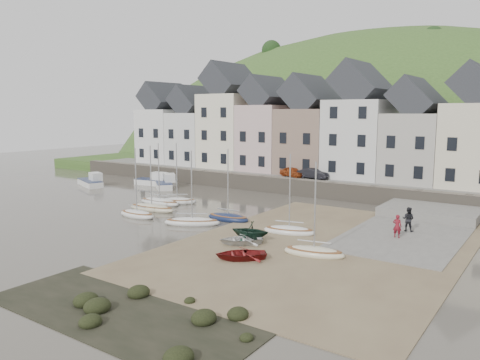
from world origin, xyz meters
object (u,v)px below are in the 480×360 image
Objects in this scene: rowboat_red at (241,254)px; person_red at (397,226)px; rowboat_white at (241,240)px; rowboat_green at (250,230)px; car_right at (313,174)px; person_dark at (408,219)px; car_left at (293,172)px; sailboat_0 at (160,202)px.

person_red reaches higher than rowboat_red.
rowboat_white is 1.11× the size of rowboat_green.
person_red reaches higher than rowboat_green.
car_right is (-5.37, 22.32, 1.82)m from rowboat_white.
car_left reaches higher than person_dark.
sailboat_0 is at bearing 7.40° from person_dark.
rowboat_red is 27.08m from car_left.
rowboat_green is 1.46× the size of person_dark.
car_left is at bearing -172.33° from rowboat_green.
car_right reaches higher than person_dark.
person_red is 22.10m from car_left.
car_left is (6.89, 15.07, 1.92)m from sailboat_0.
car_right reaches higher than rowboat_red.
car_left reaches higher than person_red.
car_left reaches higher than rowboat_red.
rowboat_white is 23.79m from car_left.
sailboat_0 is 16.58m from rowboat_white.
rowboat_white is 13.26m from person_dark.
rowboat_white is at bearing -165.23° from car_right.
car_right is at bearing -71.90° from car_left.
sailboat_0 is 3.38× the size of person_dark.
person_dark is at bearing 6.75° from sailboat_0.
car_right is (-13.86, 14.63, 1.22)m from person_red.
car_right reaches higher than rowboat_green.
car_left is at bearing -35.76° from person_dark.
sailboat_0 is 16.68m from car_left.
rowboat_green is 22.65m from car_left.
sailboat_0 is 2.32× the size of rowboat_green.
person_dark is at bearing 98.10° from rowboat_white.
sailboat_0 is at bearing -1.32° from person_red.
person_dark is at bearing -95.81° from person_red.
person_dark is at bearing 122.59° from rowboat_green.
person_dark is (8.65, 8.86, 0.28)m from rowboat_green.
car_right is (-7.28, 25.12, 1.81)m from rowboat_red.
person_dark is 20.73m from car_left.
rowboat_red is (1.94, -3.98, -0.39)m from rowboat_green.
car_left is 2.66m from car_right.
person_red is at bearing 87.24° from person_dark.
person_red reaches higher than rowboat_white.
rowboat_green is at bearing -164.55° from car_right.
sailboat_0 is 3.70× the size of person_red.
person_red is at bearing 90.97° from rowboat_white.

